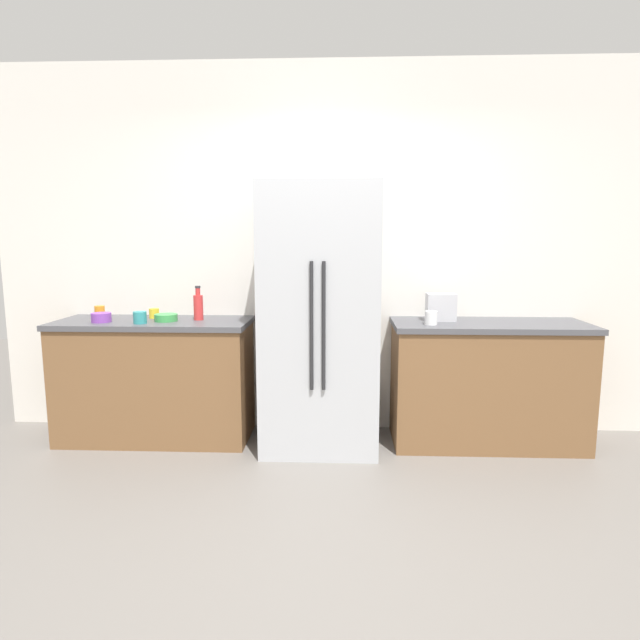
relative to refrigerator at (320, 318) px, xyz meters
The scene contains 13 objects.
ground_plane 1.62m from the refrigerator, 87.24° to the right, with size 10.58×10.58×0.00m, color slate.
kitchen_back_panel 0.63m from the refrigerator, 81.39° to the left, with size 5.29×0.10×2.84m, color silver.
counter_left 1.35m from the refrigerator, behind, with size 1.44×0.59×0.92m.
counter_right 1.34m from the refrigerator, ahead, with size 1.41×0.59×0.92m.
refrigerator is the anchor object (origin of this frame).
toaster 0.91m from the refrigerator, ahead, with size 0.21×0.14×0.20m, color silver.
bottle_a 0.93m from the refrigerator, behind, with size 0.07×0.07×0.26m.
cup_a 1.70m from the refrigerator, behind, with size 0.08×0.08×0.10m, color orange.
cup_b 1.30m from the refrigerator, behind, with size 0.08×0.08×0.07m, color yellow.
cup_c 0.79m from the refrigerator, ahead, with size 0.09×0.09×0.10m, color white.
cup_d 1.29m from the refrigerator, behind, with size 0.09×0.09×0.09m, color teal.
bowl_a 1.60m from the refrigerator, behind, with size 0.14×0.14×0.07m, color purple.
bowl_b 1.15m from the refrigerator, behind, with size 0.17×0.17×0.05m, color green.
Camera 1 is at (0.10, -2.48, 1.52)m, focal length 29.83 mm.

